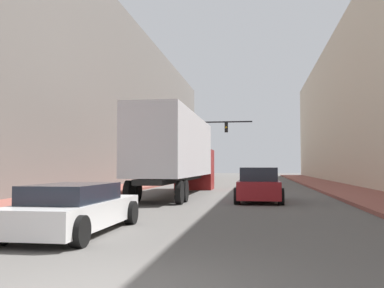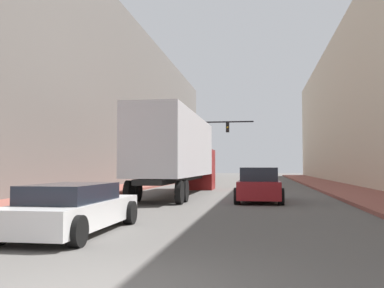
{
  "view_description": "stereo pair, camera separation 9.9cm",
  "coord_description": "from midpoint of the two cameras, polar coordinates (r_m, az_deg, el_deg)",
  "views": [
    {
      "loc": [
        2.01,
        -5.16,
        1.6
      ],
      "look_at": [
        -0.72,
        12.43,
        2.54
      ],
      "focal_mm": 40.0,
      "sensor_mm": 36.0,
      "label": 1
    },
    {
      "loc": [
        2.11,
        -5.14,
        1.6
      ],
      "look_at": [
        -0.72,
        12.43,
        2.54
      ],
      "focal_mm": 40.0,
      "sensor_mm": 36.0,
      "label": 2
    }
  ],
  "objects": [
    {
      "name": "sidewalk_right",
      "position": [
        35.6,
        17.99,
        -5.32
      ],
      "size": [
        3.46,
        80.0,
        0.15
      ],
      "color": "brown",
      "rests_on": "ground"
    },
    {
      "name": "traffic_signal_gantry",
      "position": [
        39.65,
        0.58,
        0.76
      ],
      "size": [
        7.23,
        0.35,
        5.99
      ],
      "color": "black",
      "rests_on": "ground"
    },
    {
      "name": "sidewalk_left",
      "position": [
        36.46,
        -6.1,
        -5.39
      ],
      "size": [
        3.46,
        80.0,
        0.15
      ],
      "color": "brown",
      "rests_on": "ground"
    },
    {
      "name": "sedan_car",
      "position": [
        10.79,
        -15.21,
        -8.32
      ],
      "size": [
        1.96,
        4.78,
        1.19
      ],
      "color": "silver",
      "rests_on": "ground"
    },
    {
      "name": "building_left",
      "position": [
        38.41,
        -12.9,
        6.05
      ],
      "size": [
        6.0,
        80.0,
        15.19
      ],
      "color": "#66605B",
      "rests_on": "ground"
    },
    {
      "name": "suv_car",
      "position": [
        19.86,
        9.06,
        -5.45
      ],
      "size": [
        2.07,
        4.7,
        1.55
      ],
      "color": "maroon",
      "rests_on": "ground"
    },
    {
      "name": "semi_truck",
      "position": [
        23.91,
        -1.59,
        -1.0
      ],
      "size": [
        2.51,
        14.16,
        4.29
      ],
      "color": "silver",
      "rests_on": "ground"
    }
  ]
}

